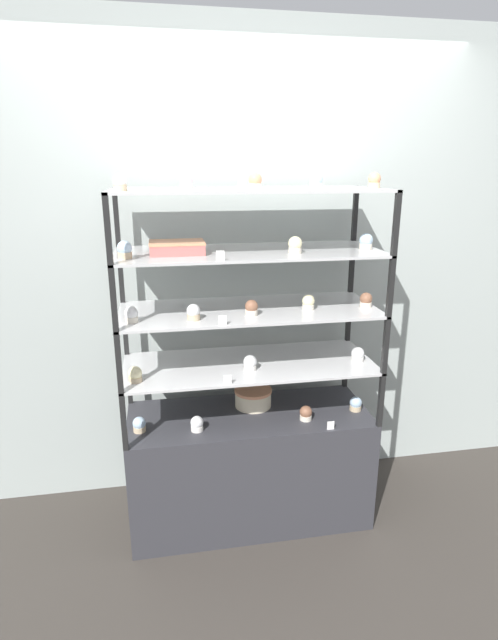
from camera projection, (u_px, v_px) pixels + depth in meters
ground_plane at (249, 512)px, 2.82m from camera, size 20.00×20.00×0.00m
back_wall at (236, 272)px, 2.81m from camera, size 8.00×0.05×2.60m
display_base at (249, 465)px, 2.72m from camera, size 1.27×0.51×0.62m
display_riser_lower at (249, 366)px, 2.55m from camera, size 1.27×0.51×0.29m
display_riser_middle at (249, 312)px, 2.47m from camera, size 1.27×0.51×0.29m
display_riser_upper at (249, 254)px, 2.38m from camera, size 1.27×0.51×0.29m
display_riser_top at (249, 192)px, 2.30m from camera, size 1.27×0.51×0.29m
layer_cake_centerpiece at (253, 397)px, 2.70m from camera, size 0.20×0.20×0.10m
sheet_cake_frosted at (177, 247)px, 2.29m from camera, size 0.25×0.18×0.06m
cupcake_0 at (139, 425)px, 2.45m from camera, size 0.06×0.06×0.08m
cupcake_1 at (197, 424)px, 2.45m from camera, size 0.06×0.06×0.08m
cupcake_2 at (306, 413)px, 2.56m from camera, size 0.06×0.06×0.08m
cupcake_3 at (356, 404)px, 2.66m from camera, size 0.06×0.06×0.08m
price_tag_0 at (331, 425)px, 2.47m from camera, size 0.04×0.00×0.04m
cupcake_4 at (135, 375)px, 2.32m from camera, size 0.07×0.07×0.08m
cupcake_5 at (250, 363)px, 2.45m from camera, size 0.07×0.07×0.08m
cupcake_6 at (358, 355)px, 2.56m from camera, size 0.07×0.07×0.08m
price_tag_1 at (228, 380)px, 2.30m from camera, size 0.04×0.00×0.04m
cupcake_7 at (131, 315)px, 2.24m from camera, size 0.06×0.06×0.07m
cupcake_8 at (193, 312)px, 2.28m from camera, size 0.06×0.06×0.07m
cupcake_9 at (252, 308)px, 2.35m from camera, size 0.06×0.06×0.07m
cupcake_10 at (308, 303)px, 2.44m from camera, size 0.06×0.06×0.07m
cupcake_11 at (366, 300)px, 2.48m from camera, size 0.06×0.06×0.07m
price_tag_2 at (222, 320)px, 2.21m from camera, size 0.04×0.00×0.04m
cupcake_12 at (125, 250)px, 2.17m from camera, size 0.06×0.06×0.08m
cupcake_13 at (295, 245)px, 2.30m from camera, size 0.06×0.06×0.08m
cupcake_14 at (366, 242)px, 2.41m from camera, size 0.06×0.06×0.08m
price_tag_3 at (220, 256)px, 2.12m from camera, size 0.04×0.00×0.04m
cupcake_15 at (120, 183)px, 2.06m from camera, size 0.06×0.06×0.07m
cupcake_16 at (186, 182)px, 2.20m from camera, size 0.06×0.06×0.07m
cupcake_17 at (255, 182)px, 2.17m from camera, size 0.06×0.06×0.07m
cupcake_18 at (316, 181)px, 2.24m from camera, size 0.06×0.06×0.07m
cupcake_19 at (374, 181)px, 2.32m from camera, size 0.06×0.06×0.07m
price_tag_4 at (242, 186)px, 2.05m from camera, size 0.04×0.00×0.04m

